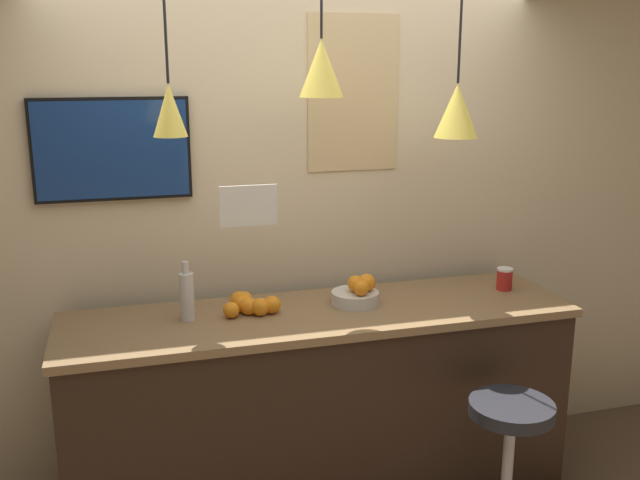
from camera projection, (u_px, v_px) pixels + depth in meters
The scene contains 13 objects.
back_wall at pixel (296, 205), 3.72m from camera, with size 8.00×0.06×2.90m.
service_counter at pixel (320, 407), 3.54m from camera, with size 2.45×0.66×1.02m.
bar_stool at pixel (509, 450), 3.18m from camera, with size 0.41×0.41×0.72m.
fruit_bowl at pixel (357, 293), 3.49m from camera, with size 0.23×0.23×0.15m.
orange_pile at pixel (248, 305), 3.38m from camera, with size 0.28×0.21×0.09m.
juice_bottle at pixel (187, 296), 3.26m from camera, with size 0.07×0.07×0.28m.
spread_jar at pixel (504, 279), 3.72m from camera, with size 0.08×0.08×0.12m.
pendant_lamp_left at pixel (169, 108), 2.98m from camera, with size 0.14×0.14×0.93m.
pendant_lamp_middle at pixel (321, 68), 3.12m from camera, with size 0.20×0.20×0.78m.
pendant_lamp_right at pixel (457, 110), 3.34m from camera, with size 0.21×0.21×0.97m.
mounted_tv at pixel (112, 149), 3.35m from camera, with size 0.73×0.04×0.48m.
hanging_menu_board at pixel (249, 206), 2.93m from camera, with size 0.24×0.01×0.17m.
wall_poster at pixel (353, 94), 3.63m from camera, with size 0.48×0.01×0.79m.
Camera 1 is at (-0.90, -2.49, 2.18)m, focal length 40.00 mm.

